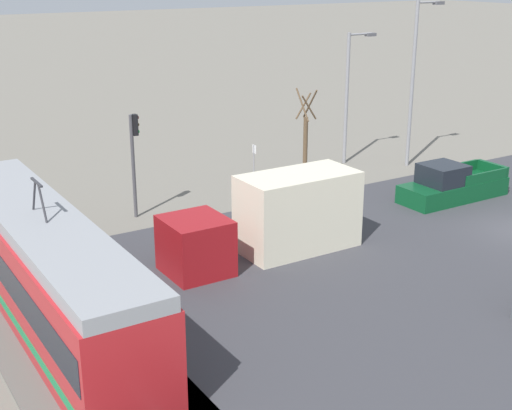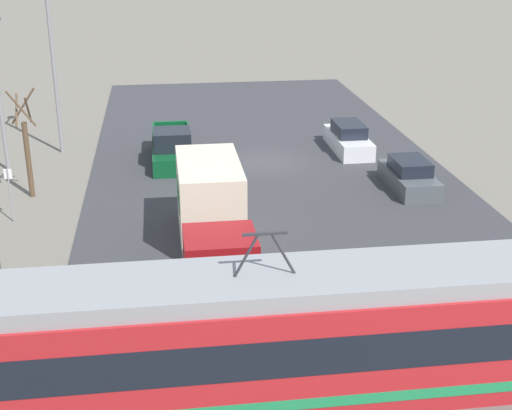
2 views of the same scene
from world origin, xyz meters
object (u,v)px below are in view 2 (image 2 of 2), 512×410
at_px(sedan_car_1, 409,176).
at_px(street_tree, 27,149).
at_px(pickup_truck, 172,148).
at_px(street_lamp_mid_block, 53,55).
at_px(no_parking_sign, 10,190).
at_px(light_rail_tram, 264,338).
at_px(box_truck, 212,214).
at_px(sedan_car_0, 348,139).

distance_m(sedan_car_1, street_tree, 17.57).
bearing_deg(street_tree, pickup_truck, -147.45).
distance_m(pickup_truck, sedan_car_1, 12.29).
bearing_deg(street_lamp_mid_block, no_parking_sign, 85.04).
relative_size(light_rail_tram, box_truck, 1.83).
xyz_separation_m(light_rail_tram, box_truck, (0.62, -9.26, -0.25)).
xyz_separation_m(sedan_car_0, street_lamp_mid_block, (15.62, -2.20, 4.55)).
distance_m(light_rail_tram, pickup_truck, 20.61).
height_order(box_truck, sedan_car_1, box_truck).
bearing_deg(no_parking_sign, box_truck, 153.33).
height_order(pickup_truck, no_parking_sign, no_parking_sign).
bearing_deg(no_parking_sign, street_tree, -95.95).
xyz_separation_m(box_truck, street_lamp_mid_block, (7.19, -14.15, 3.74)).
bearing_deg(box_truck, street_lamp_mid_block, -63.06).
relative_size(box_truck, pickup_truck, 1.42).
relative_size(sedan_car_1, street_lamp_mid_block, 0.46).
xyz_separation_m(box_truck, no_parking_sign, (8.07, -4.05, -0.11)).
relative_size(light_rail_tram, pickup_truck, 2.60).
distance_m(box_truck, street_lamp_mid_block, 16.31).
height_order(street_lamp_mid_block, no_parking_sign, street_lamp_mid_block).
bearing_deg(street_tree, box_truck, 137.64).
height_order(light_rail_tram, no_parking_sign, light_rail_tram).
distance_m(pickup_truck, sedan_car_0, 9.67).
height_order(sedan_car_0, sedan_car_1, sedan_car_0).
bearing_deg(sedan_car_0, street_lamp_mid_block, -8.01).
bearing_deg(sedan_car_0, sedan_car_1, 101.02).
distance_m(street_tree, street_lamp_mid_block, 7.71).
bearing_deg(street_lamp_mid_block, box_truck, 116.94).
bearing_deg(no_parking_sign, sedan_car_0, -154.41).
height_order(light_rail_tram, sedan_car_1, light_rail_tram).
bearing_deg(sedan_car_1, light_rail_tram, 58.54).
bearing_deg(box_truck, no_parking_sign, -26.67).
relative_size(street_tree, street_lamp_mid_block, 0.54).
bearing_deg(pickup_truck, street_tree, 32.55).
relative_size(sedan_car_0, sedan_car_1, 1.13).
xyz_separation_m(light_rail_tram, sedan_car_0, (-7.81, -21.21, -1.07)).
height_order(sedan_car_0, street_lamp_mid_block, street_lamp_mid_block).
distance_m(light_rail_tram, street_lamp_mid_block, 24.92).
xyz_separation_m(box_truck, sedan_car_0, (-8.43, -11.96, -0.81)).
relative_size(pickup_truck, street_tree, 1.15).
height_order(box_truck, street_tree, street_tree).
bearing_deg(box_truck, sedan_car_0, -125.20).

